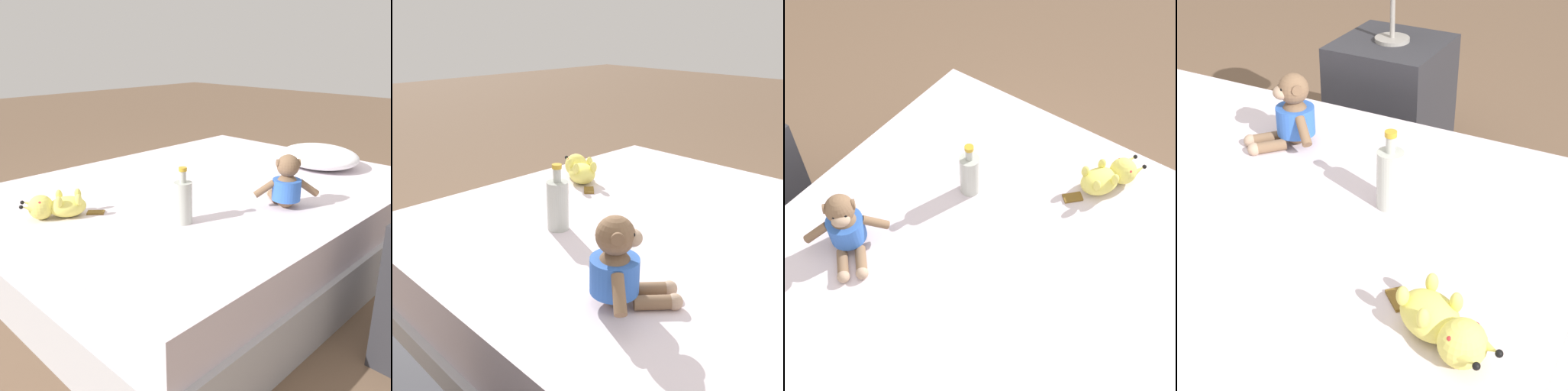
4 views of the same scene
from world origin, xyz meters
The scene contains 5 objects.
ground_plane centered at (0.00, 0.00, 0.00)m, with size 16.00×16.00×0.00m, color brown.
bed centered at (0.00, 0.00, 0.21)m, with size 1.59×2.03×0.42m.
plush_monkey centered at (0.45, -0.01, 0.52)m, with size 0.26×0.26×0.24m.
plush_yellow_creature centered at (-0.14, -0.77, 0.47)m, with size 0.21×0.31×0.10m.
glass_bottle centered at (0.27, -0.44, 0.51)m, with size 0.07×0.07×0.23m.
Camera 3 is at (-0.48, 0.52, 1.89)m, focal length 46.87 mm.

